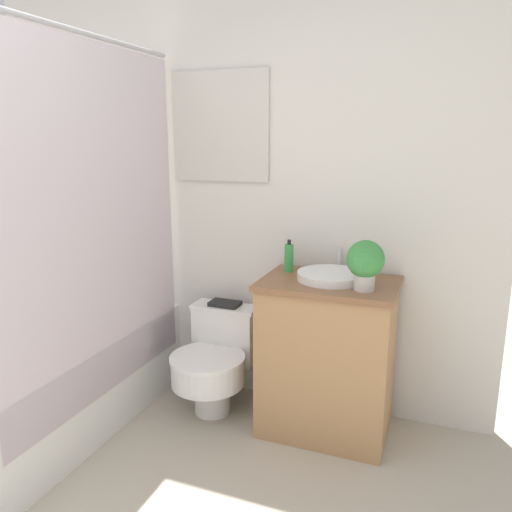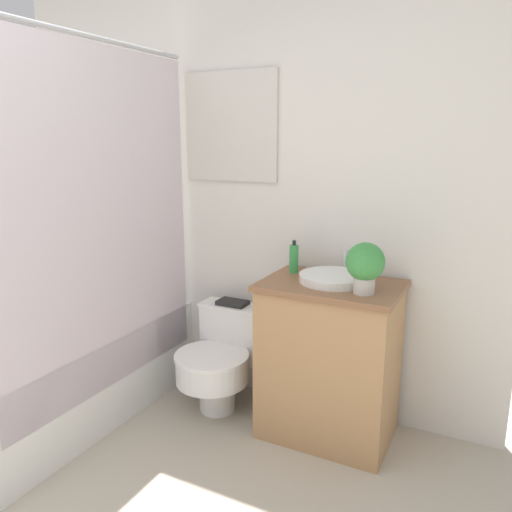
{
  "view_description": "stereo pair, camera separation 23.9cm",
  "coord_description": "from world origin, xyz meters",
  "px_view_note": "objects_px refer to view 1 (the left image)",
  "views": [
    {
      "loc": [
        1.21,
        -0.57,
        1.51
      ],
      "look_at": [
        0.36,
        1.61,
        0.97
      ],
      "focal_mm": 35.0,
      "sensor_mm": 36.0,
      "label": 1
    },
    {
      "loc": [
        1.43,
        -0.47,
        1.51
      ],
      "look_at": [
        0.36,
        1.61,
        0.97
      ],
      "focal_mm": 35.0,
      "sensor_mm": 36.0,
      "label": 2
    }
  ],
  "objects_px": {
    "toilet": "(215,360)",
    "sink": "(331,276)",
    "soap_bottle": "(289,258)",
    "book_on_tank": "(225,304)",
    "potted_plant": "(365,262)"
  },
  "relations": [
    {
      "from": "soap_bottle",
      "to": "sink",
      "type": "bearing_deg",
      "value": -17.52
    },
    {
      "from": "potted_plant",
      "to": "book_on_tank",
      "type": "distance_m",
      "value": 0.93
    },
    {
      "from": "sink",
      "to": "book_on_tank",
      "type": "xyz_separation_m",
      "value": [
        -0.64,
        0.1,
        -0.26
      ]
    },
    {
      "from": "toilet",
      "to": "book_on_tank",
      "type": "distance_m",
      "value": 0.32
    },
    {
      "from": "sink",
      "to": "soap_bottle",
      "type": "height_order",
      "value": "soap_bottle"
    },
    {
      "from": "toilet",
      "to": "book_on_tank",
      "type": "relative_size",
      "value": 3.29
    },
    {
      "from": "sink",
      "to": "book_on_tank",
      "type": "relative_size",
      "value": 2.13
    },
    {
      "from": "toilet",
      "to": "sink",
      "type": "bearing_deg",
      "value": 3.7
    },
    {
      "from": "sink",
      "to": "soap_bottle",
      "type": "distance_m",
      "value": 0.26
    },
    {
      "from": "toilet",
      "to": "potted_plant",
      "type": "relative_size",
      "value": 2.42
    },
    {
      "from": "toilet",
      "to": "soap_bottle",
      "type": "relative_size",
      "value": 3.32
    },
    {
      "from": "soap_bottle",
      "to": "potted_plant",
      "type": "xyz_separation_m",
      "value": [
        0.43,
        -0.19,
        0.06
      ]
    },
    {
      "from": "toilet",
      "to": "book_on_tank",
      "type": "xyz_separation_m",
      "value": [
        0.0,
        0.15,
        0.29
      ]
    },
    {
      "from": "soap_bottle",
      "to": "potted_plant",
      "type": "distance_m",
      "value": 0.48
    },
    {
      "from": "toilet",
      "to": "sink",
      "type": "height_order",
      "value": "sink"
    }
  ]
}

